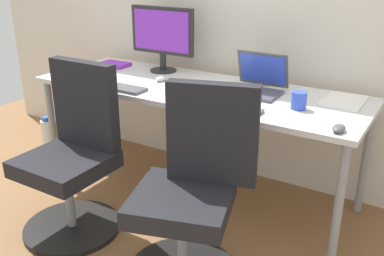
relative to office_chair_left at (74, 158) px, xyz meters
The scene contains 16 objects.
ground_plane 0.89m from the office_chair_left, 61.42° to the left, with size 5.28×5.28×0.00m, color brown.
desk 0.81m from the office_chair_left, 61.42° to the left, with size 2.04×0.71×0.71m.
office_chair_left is the anchor object (origin of this frame).
office_chair_right 0.76m from the office_chair_left, ahead, with size 0.55×0.55×0.94m.
water_bottle_on_floor 1.11m from the office_chair_left, 147.54° to the left, with size 0.09×0.09×0.31m.
desktop_monitor 1.05m from the office_chair_left, 91.47° to the left, with size 0.48×0.18×0.43m.
open_laptop 1.12m from the office_chair_left, 47.22° to the left, with size 0.31×0.28×0.22m.
keyboard_by_monitor 0.51m from the office_chair_left, 89.63° to the left, with size 0.34×0.12×0.02m, color #515156.
keyboard_by_laptop 0.89m from the office_chair_left, 28.98° to the left, with size 0.34×0.12×0.02m, color #515156.
mouse_by_monitor 1.39m from the office_chair_left, 17.35° to the left, with size 0.06×0.10×0.03m, color #515156.
mouse_by_laptop 0.76m from the office_chair_left, 80.69° to the left, with size 0.06×0.10×0.03m, color #B7B7B7.
coffee_mug 1.25m from the office_chair_left, 30.71° to the left, with size 0.08×0.08×0.09m, color blue.
pen_cup 1.24m from the office_chair_left, 53.68° to the left, with size 0.07×0.07×0.10m, color slate.
phone_near_laptop 0.79m from the office_chair_left, 128.87° to the left, with size 0.07×0.14×0.01m, color black.
notebook 0.97m from the office_chair_left, 116.03° to the left, with size 0.21×0.15×0.03m, color purple.
paper_pile 1.51m from the office_chair_left, 35.32° to the left, with size 0.21×0.30×0.01m, color white.
Camera 1 is at (1.31, -2.19, 1.46)m, focal length 40.92 mm.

